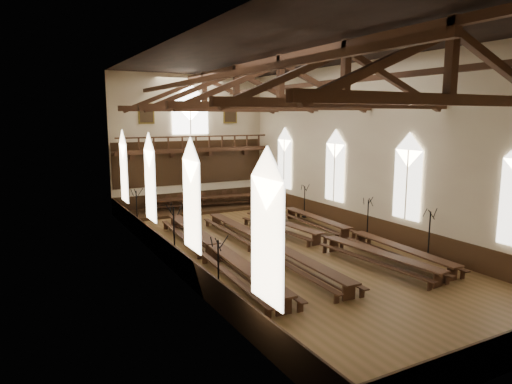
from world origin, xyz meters
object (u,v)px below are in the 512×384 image
Objects in this scene: refectory_row_d at (353,233)px; candelabrum_right_mid at (367,226)px; candelabrum_left_far at (137,218)px; candelabrum_right_near at (429,244)px; refectory_row_a at (215,248)px; refectory_row_c at (325,239)px; refectory_row_b at (266,243)px; dais at (202,209)px; candelabrum_left_near at (219,281)px; high_table at (202,199)px; candelabrum_right_far at (304,207)px; candelabrum_left_mid at (175,245)px.

refectory_row_d is 1.29m from candelabrum_right_mid.
candelabrum_left_far is 16.66m from candelabrum_right_near.
refectory_row_a reaches higher than refectory_row_c.
refectory_row_a is 1.04× the size of refectory_row_d.
refectory_row_b is 11.76m from dais.
refectory_row_b is at bearing 44.18° from candelabrum_left_near.
candelabrum_left_far reaches higher than dais.
high_table is 3.34× the size of candelabrum_right_near.
dais is at bearing 71.27° from refectory_row_a.
candelabrum_left_near is (-4.58, -4.45, 0.24)m from refectory_row_b.
refectory_row_c is at bearing -174.57° from refectory_row_d.
candelabrum_right_mid reaches higher than refectory_row_d.
candelabrum_right_near is at bearing -0.74° from candelabrum_left_near.
candelabrum_left_near is 1.05× the size of candelabrum_right_mid.
candelabrum_left_far is at bearing 132.24° from refectory_row_c.
high_table reaches higher than dais.
candelabrum_right_far is (11.10, -1.76, -0.09)m from candelabrum_left_far.
candelabrum_right_far reaches higher than refectory_row_a.
refectory_row_a reaches higher than refectory_row_d.
candelabrum_right_near is at bearing -25.53° from candelabrum_left_mid.
candelabrum_right_near is at bearing -48.23° from candelabrum_left_far.
candelabrum_left_mid is 1.26× the size of candelabrum_right_far.
high_table is (3.87, 11.41, 0.30)m from refectory_row_a.
high_table is 6.93m from candelabrum_left_far.
candelabrum_left_far is (-5.76, -3.86, -0.08)m from high_table.
candelabrum_right_far is (5.34, -5.62, 0.60)m from dais.
refectory_row_a is at bearing 152.08° from candelabrum_right_near.
high_table is at bearing 133.54° from candelabrum_right_far.
candelabrum_right_mid is (11.10, 4.19, -0.04)m from candelabrum_left_near.
refectory_row_d is 5.44× the size of candelabrum_left_far.
refectory_row_a is 7.79m from candelabrum_left_far.
refectory_row_b is at bearing 174.51° from refectory_row_d.
candelabrum_right_near is at bearing -72.99° from refectory_row_d.
candelabrum_right_near is (6.52, -4.59, 0.24)m from refectory_row_b.
candelabrum_left_near is 15.30m from candelabrum_right_far.
refectory_row_d is (5.27, -0.51, -0.01)m from refectory_row_b.
dais is at bearing 84.23° from refectory_row_b.
refectory_row_d is 10.61m from candelabrum_left_near.
candelabrum_left_mid is (-5.76, -10.98, 0.78)m from dais.
candelabrum_right_far is (1.25, 6.58, 0.18)m from refectory_row_d.
refectory_row_c is 12.56m from dais.
candelabrum_right_far reaches higher than refectory_row_c.
refectory_row_b is at bearing -59.68° from candelabrum_left_far.
refectory_row_d is at bearing -5.49° from refectory_row_b.
candelabrum_left_far reaches higher than refectory_row_c.
candelabrum_left_mid is (0.00, 5.16, 0.12)m from candelabrum_left_near.
candelabrum_right_far is at bearing 90.00° from candelabrum_right_near.
candelabrum_right_near reaches higher than dais.
refectory_row_c is 12.56m from high_table.
dais is 17.15m from candelabrum_left_near.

